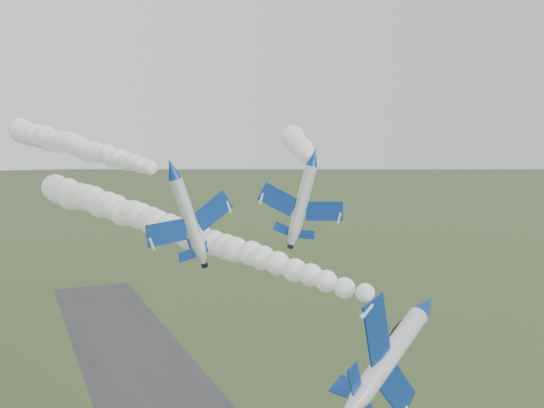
{
  "coord_description": "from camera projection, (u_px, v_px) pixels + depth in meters",
  "views": [
    {
      "loc": [
        -25.39,
        -48.69,
        49.66
      ],
      "look_at": [
        2.53,
        14.25,
        42.24
      ],
      "focal_mm": 40.0,
      "sensor_mm": 36.0,
      "label": 1
    }
  ],
  "objects": [
    {
      "name": "jet_lead",
      "position": [
        427.0,
        305.0,
        52.43
      ],
      "size": [
        7.51,
        14.0,
        10.55
      ],
      "rotation": [
        0.0,
        1.07,
        0.39
      ],
      "color": "silver"
    },
    {
      "name": "smoke_trail_jet_lead",
      "position": [
        164.0,
        225.0,
        81.05
      ],
      "size": [
        31.86,
        68.83,
        4.69
      ],
      "primitive_type": null,
      "rotation": [
        0.0,
        0.0,
        0.39
      ],
      "color": "white"
    },
    {
      "name": "jet_pair_left",
      "position": [
        172.0,
        169.0,
        68.66
      ],
      "size": [
        11.04,
        13.73,
        4.53
      ],
      "rotation": [
        0.0,
        -0.34,
        0.19
      ],
      "color": "silver"
    },
    {
      "name": "smoke_trail_jet_pair_left",
      "position": [
        68.0,
        144.0,
        99.82
      ],
      "size": [
        17.75,
        69.56,
        4.66
      ],
      "primitive_type": null,
      "rotation": [
        0.0,
        0.0,
        0.19
      ],
      "color": "white"
    },
    {
      "name": "jet_pair_right",
      "position": [
        314.0,
        157.0,
        75.85
      ],
      "size": [
        10.68,
        12.68,
        3.95
      ],
      "rotation": [
        0.0,
        0.25,
        -0.37
      ],
      "color": "silver"
    },
    {
      "name": "smoke_trail_jet_pair_right",
      "position": [
        298.0,
        143.0,
        114.98
      ],
      "size": [
        30.88,
        69.44,
        5.13
      ],
      "primitive_type": null,
      "rotation": [
        0.0,
        0.0,
        -0.37
      ],
      "color": "white"
    }
  ]
}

